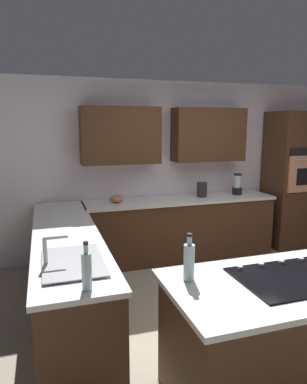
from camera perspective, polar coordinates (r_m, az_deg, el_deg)
ground_plane at (r=4.05m, az=15.32°, el=-18.38°), size 14.00×14.00×0.00m
wall_back at (r=5.36m, az=3.49°, el=5.30°), size 6.00×0.44×2.60m
lower_cabinets_back at (r=5.25m, az=4.38°, el=-6.08°), size 2.80×0.60×0.86m
countertop_back at (r=5.14m, az=4.45°, el=-1.27°), size 2.84×0.64×0.04m
lower_cabinets_side at (r=3.81m, az=-13.82°, el=-13.06°), size 0.60×2.90×0.86m
countertop_side at (r=3.65m, az=-14.14°, el=-6.57°), size 0.64×2.94×0.04m
island_base at (r=2.90m, az=20.91°, el=-21.56°), size 1.68×0.82×0.86m
island_top at (r=2.69m, az=21.56°, el=-13.38°), size 1.76×0.90×0.04m
wall_oven at (r=6.10m, az=21.74°, el=1.85°), size 0.80×0.66×2.17m
sink_unit at (r=2.81m, az=-13.17°, el=-10.96°), size 0.46×0.70×0.23m
cooktop at (r=2.68m, az=21.52°, el=-12.80°), size 0.76×0.56×0.03m
blender at (r=5.55m, az=13.50°, el=1.03°), size 0.15×0.15×0.32m
mixing_bowl at (r=4.88m, az=-6.05°, el=-1.08°), size 0.19×0.19×0.10m
kettle at (r=5.28m, az=7.89°, el=0.39°), size 0.16×0.16×0.22m
dish_soap_bottle at (r=2.33m, az=-10.85°, el=-12.41°), size 0.07×0.07×0.33m
oil_bottle at (r=2.44m, az=5.82°, el=-11.14°), size 0.08×0.08×0.33m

